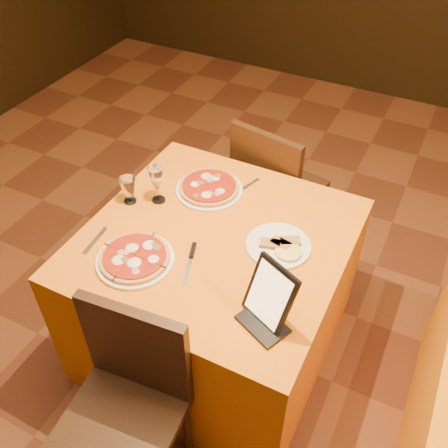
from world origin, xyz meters
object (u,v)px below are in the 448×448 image
at_px(wine_glass, 157,184).
at_px(water_glass, 129,190).
at_px(main_table, 217,293).
at_px(pizza_near, 135,259).
at_px(chair_main_far, 280,187).
at_px(pizza_far, 209,188).
at_px(tablet, 270,294).
at_px(chair_main_near, 119,426).

xyz_separation_m(wine_glass, water_glass, (-0.11, -0.07, -0.03)).
relative_size(main_table, pizza_near, 3.44).
relative_size(chair_main_far, pizza_far, 2.86).
height_order(pizza_near, water_glass, water_glass).
bearing_deg(water_glass, pizza_near, -52.29).
bearing_deg(chair_main_far, tablet, 119.08).
height_order(chair_main_near, wine_glass, wine_glass).
xyz_separation_m(main_table, tablet, (0.37, -0.28, 0.49)).
height_order(main_table, tablet, tablet).
distance_m(main_table, pizza_near, 0.53).
distance_m(main_table, chair_main_near, 0.78).
bearing_deg(tablet, water_glass, -176.49).
relative_size(wine_glass, tablet, 0.78).
relative_size(pizza_near, wine_glass, 1.68).
xyz_separation_m(chair_main_near, tablet, (0.37, 0.50, 0.41)).
relative_size(water_glass, tablet, 0.53).
distance_m(chair_main_far, pizza_near, 1.14).
height_order(main_table, pizza_near, pizza_near).
distance_m(chair_main_near, tablet, 0.74).
xyz_separation_m(chair_main_far, water_glass, (-0.46, -0.77, 0.36)).
bearing_deg(chair_main_far, wine_glass, 74.06).
relative_size(main_table, tablet, 4.51).
height_order(water_glass, tablet, tablet).
bearing_deg(pizza_near, water_glass, 127.71).
bearing_deg(pizza_far, tablet, -45.53).
distance_m(main_table, water_glass, 0.64).
relative_size(chair_main_far, pizza_near, 2.84).
xyz_separation_m(main_table, water_glass, (-0.46, 0.03, 0.44)).
distance_m(chair_main_near, wine_glass, 1.02).
bearing_deg(wine_glass, water_glass, -150.18).
relative_size(main_table, pizza_far, 3.45).
bearing_deg(water_glass, pizza_far, 38.74).
bearing_deg(pizza_far, pizza_near, -95.61).
distance_m(pizza_far, wine_glass, 0.26).
bearing_deg(main_table, wine_glass, 164.59).
relative_size(main_table, wine_glass, 5.79).
xyz_separation_m(pizza_near, water_glass, (-0.24, 0.31, 0.05)).
relative_size(chair_main_far, water_glass, 7.00).
xyz_separation_m(chair_main_far, pizza_near, (-0.23, -1.08, 0.31)).
bearing_deg(main_table, water_glass, 176.22).
xyz_separation_m(chair_main_near, water_glass, (-0.46, 0.81, 0.36)).
distance_m(wine_glass, tablet, 0.81).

